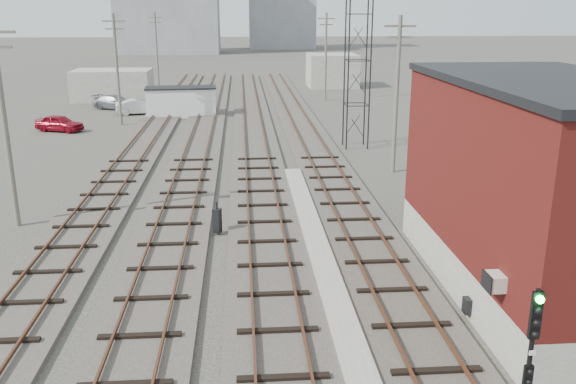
{
  "coord_description": "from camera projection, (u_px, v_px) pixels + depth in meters",
  "views": [
    {
      "loc": [
        -2.42,
        -6.54,
        9.27
      ],
      "look_at": [
        -0.61,
        16.98,
        2.2
      ],
      "focal_mm": 38.0,
      "sensor_mm": 36.0,
      "label": 1
    }
  ],
  "objects": [
    {
      "name": "track_mid_right",
      "position": [
        254.0,
        136.0,
        46.19
      ],
      "size": [
        3.2,
        90.0,
        0.39
      ],
      "color": "#332D28",
      "rests_on": "ground"
    },
    {
      "name": "switch_stand",
      "position": [
        217.0,
        220.0,
        26.01
      ],
      "size": [
        0.42,
        0.42,
        1.37
      ],
      "rotation": [
        0.0,
        0.0,
        -0.42
      ],
      "color": "black",
      "rests_on": "ground"
    },
    {
      "name": "car_grey",
      "position": [
        116.0,
        102.0,
        59.0
      ],
      "size": [
        5.03,
        3.71,
        1.35
      ],
      "primitive_type": "imported",
      "rotation": [
        0.0,
        0.0,
        1.13
      ],
      "color": "gray",
      "rests_on": "ground"
    },
    {
      "name": "shed_left",
      "position": [
        113.0,
        85.0,
        64.75
      ],
      "size": [
        8.0,
        5.0,
        3.2
      ],
      "primitive_type": "cube",
      "color": "gray",
      "rests_on": "ground"
    },
    {
      "name": "track_left",
      "position": [
        147.0,
        137.0,
        45.6
      ],
      "size": [
        3.2,
        90.0,
        0.39
      ],
      "color": "#332D28",
      "rests_on": "ground"
    },
    {
      "name": "site_trailer",
      "position": [
        181.0,
        102.0,
        54.93
      ],
      "size": [
        6.46,
        3.19,
        2.64
      ],
      "rotation": [
        0.0,
        0.0,
        0.07
      ],
      "color": "white",
      "rests_on": "ground"
    },
    {
      "name": "signal_mast",
      "position": [
        531.0,
        356.0,
        13.15
      ],
      "size": [
        0.4,
        0.4,
        3.67
      ],
      "color": "gray",
      "rests_on": "ground"
    },
    {
      "name": "utility_pole_left_b",
      "position": [
        117.0,
        67.0,
        49.77
      ],
      "size": [
        1.8,
        0.24,
        9.0
      ],
      "color": "#595147",
      "rests_on": "ground"
    },
    {
      "name": "utility_pole_left_a",
      "position": [
        4.0,
        119.0,
        25.89
      ],
      "size": [
        1.8,
        0.24,
        9.0
      ],
      "color": "#595147",
      "rests_on": "ground"
    },
    {
      "name": "track_right",
      "position": [
        307.0,
        135.0,
        46.48
      ],
      "size": [
        3.2,
        90.0,
        0.39
      ],
      "color": "#332D28",
      "rests_on": "ground"
    },
    {
      "name": "shed_right",
      "position": [
        332.0,
        70.0,
        76.02
      ],
      "size": [
        6.0,
        6.0,
        4.0
      ],
      "primitive_type": "cube",
      "color": "gray",
      "rests_on": "ground"
    },
    {
      "name": "utility_pole_left_c",
      "position": [
        157.0,
        48.0,
        73.64
      ],
      "size": [
        1.8,
        0.24,
        9.0
      ],
      "color": "#595147",
      "rests_on": "ground"
    },
    {
      "name": "car_red",
      "position": [
        59.0,
        123.0,
        48.23
      ],
      "size": [
        4.15,
        2.83,
        1.31
      ],
      "primitive_type": "imported",
      "rotation": [
        0.0,
        0.0,
        1.2
      ],
      "color": "maroon",
      "rests_on": "ground"
    },
    {
      "name": "brick_building",
      "position": [
        545.0,
        188.0,
        20.05
      ],
      "size": [
        6.54,
        12.2,
        7.22
      ],
      "color": "gray",
      "rests_on": "ground"
    },
    {
      "name": "ground",
      "position": [
        263.0,
        98.0,
        66.39
      ],
      "size": [
        320.0,
        320.0,
        0.0
      ],
      "primitive_type": "plane",
      "color": "#282621",
      "rests_on": "ground"
    },
    {
      "name": "car_silver",
      "position": [
        139.0,
        107.0,
        56.11
      ],
      "size": [
        4.46,
        2.28,
        1.4
      ],
      "primitive_type": "imported",
      "rotation": [
        0.0,
        0.0,
        1.77
      ],
      "color": "#A2A5A9",
      "rests_on": "ground"
    },
    {
      "name": "platform_curb",
      "position": [
        324.0,
        268.0,
        22.45
      ],
      "size": [
        0.9,
        28.0,
        0.26
      ],
      "primitive_type": "cube",
      "color": "gray",
      "rests_on": "ground"
    },
    {
      "name": "utility_pole_right_b",
      "position": [
        326.0,
        54.0,
        63.58
      ],
      "size": [
        1.8,
        0.24,
        9.0
      ],
      "color": "#595147",
      "rests_on": "ground"
    },
    {
      "name": "track_mid_left",
      "position": [
        201.0,
        137.0,
        45.9
      ],
      "size": [
        3.2,
        90.0,
        0.39
      ],
      "color": "#332D28",
      "rests_on": "ground"
    },
    {
      "name": "lattice_tower",
      "position": [
        358.0,
        37.0,
        40.76
      ],
      "size": [
        1.6,
        1.6,
        15.0
      ],
      "color": "black",
      "rests_on": "ground"
    },
    {
      "name": "utility_pole_right_a",
      "position": [
        397.0,
        91.0,
        34.92
      ],
      "size": [
        1.8,
        0.24,
        9.0
      ],
      "color": "#595147",
      "rests_on": "ground"
    }
  ]
}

